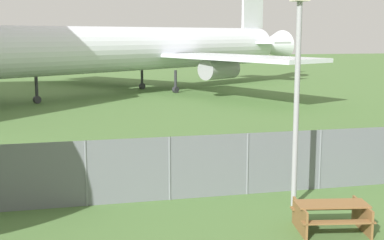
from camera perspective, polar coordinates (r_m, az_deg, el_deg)
perimeter_fence at (r=17.28m, az=5.94°, el=-4.68°), size 56.07×0.07×2.01m
airplane at (r=47.56m, az=-4.71°, el=7.55°), size 36.50×30.21×11.32m
picnic_bench_open_grass at (r=14.65m, az=14.64°, el=-9.62°), size 2.09×1.71×0.76m
light_mast at (r=15.86m, az=11.19°, el=5.00°), size 0.44×0.44×6.41m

